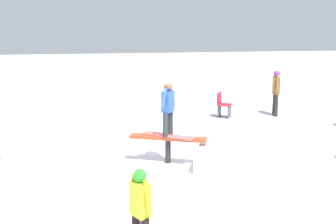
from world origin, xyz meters
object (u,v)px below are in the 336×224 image
bystander_yellow (140,209)px  main_rider_on_rail (168,110)px  folding_chair (223,106)px  bystander_brown (276,90)px  rail_feature (168,141)px

bystander_yellow → main_rider_on_rail: bearing=-41.9°
folding_chair → bystander_brown: bearing=-57.2°
bystander_yellow → bystander_brown: size_ratio=0.87×
bystander_brown → folding_chair: bearing=-76.1°
folding_chair → bystander_yellow: bearing=-170.5°
main_rider_on_rail → bystander_yellow: 4.53m
main_rider_on_rail → bystander_brown: bearing=-98.9°
bystander_yellow → bystander_brown: (-5.53, -9.08, 0.11)m
main_rider_on_rail → bystander_yellow: (1.03, 4.38, -0.53)m
rail_feature → main_rider_on_rail: main_rider_on_rail is taller
bystander_brown → main_rider_on_rail: bearing=-31.4°
main_rider_on_rail → bystander_yellow: size_ratio=0.94×
bystander_yellow → bystander_brown: 10.63m
main_rider_on_rail → bystander_brown: 6.52m
rail_feature → bystander_brown: (-4.50, -4.70, 0.34)m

